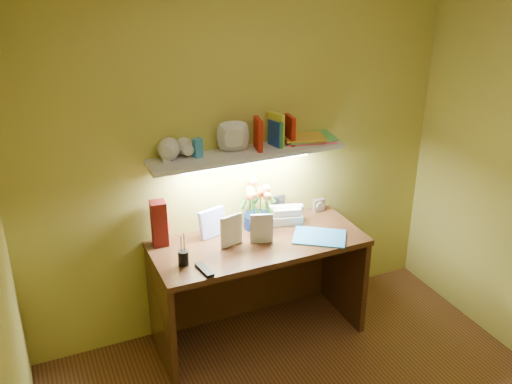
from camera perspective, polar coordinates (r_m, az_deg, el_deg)
desk at (r=3.94m, az=0.25°, el=-9.68°), size 1.40×0.60×0.75m
flower_bouquet at (r=3.85m, az=0.11°, el=-1.34°), size 0.27×0.27×0.33m
telephone at (r=3.97m, az=3.00°, el=-2.11°), size 0.25×0.22×0.13m
desk_clock at (r=4.16m, az=6.28°, el=-1.30°), size 0.09×0.05×0.09m
whisky_bottle at (r=3.70m, az=-9.32°, el=-3.18°), size 0.10×0.10×0.28m
whisky_box at (r=3.69m, az=-9.67°, el=-3.11°), size 0.11×0.11×0.30m
pen_cup at (r=3.48m, az=-7.30°, el=-6.07°), size 0.08×0.08×0.16m
art_card at (r=3.78m, az=-4.40°, el=-3.07°), size 0.19×0.09×0.19m
tv_remote at (r=3.44m, az=-5.18°, el=-7.73°), size 0.07×0.17×0.02m
blue_folder at (r=3.81m, az=6.37°, el=-4.47°), size 0.42×0.40×0.01m
desk_book_a at (r=3.61m, az=-3.57°, el=-4.22°), size 0.16×0.05×0.22m
desk_book_b at (r=3.67m, az=-0.61°, el=-3.72°), size 0.15×0.07×0.21m
wall_shelf at (r=3.66m, az=-0.97°, el=4.45°), size 1.31×0.35×0.25m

